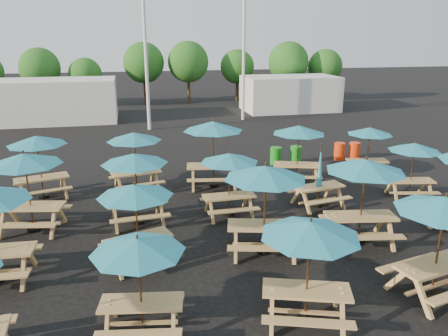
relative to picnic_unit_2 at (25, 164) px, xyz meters
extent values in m
plane|color=black|center=(6.17, 0.03, -2.09)|extent=(120.00, 120.00, 0.00)
cube|color=#B1844E|center=(-0.28, -2.10, -1.62)|extent=(1.87, 0.34, 0.04)
cube|color=#B1844E|center=(0.00, 0.00, -1.31)|extent=(2.00, 1.08, 0.06)
cube|color=#B1844E|center=(-0.13, -0.68, -1.61)|extent=(1.91, 0.62, 0.04)
cube|color=#B1844E|center=(0.13, 0.68, -1.61)|extent=(1.91, 0.62, 0.04)
cylinder|color=black|center=(0.00, 0.00, -2.03)|extent=(0.38, 0.38, 0.11)
cylinder|color=brown|center=(0.00, 0.00, -0.88)|extent=(0.05, 0.05, 2.42)
cone|color=teal|center=(0.00, 0.00, 0.14)|extent=(2.48, 2.48, 0.34)
cube|color=#B1844E|center=(-0.18, 2.86, -1.34)|extent=(1.93, 1.19, 0.06)
cube|color=#B1844E|center=(0.01, 2.22, -1.64)|extent=(1.80, 0.75, 0.04)
cube|color=#B1844E|center=(-0.37, 3.49, -1.64)|extent=(1.80, 0.75, 0.04)
cylinder|color=black|center=(-0.18, 2.86, -2.04)|extent=(0.36, 0.36, 0.10)
cylinder|color=brown|center=(-0.18, 2.86, -0.93)|extent=(0.04, 0.04, 2.31)
cone|color=teal|center=(-0.18, 2.86, 0.04)|extent=(2.51, 2.51, 0.32)
cube|color=#B1844E|center=(3.02, -5.43, -1.43)|extent=(1.68, 0.87, 0.05)
cube|color=#B1844E|center=(2.93, -6.01, -1.69)|extent=(1.62, 0.47, 0.04)
cube|color=#B1844E|center=(3.11, -4.85, -1.69)|extent=(1.62, 0.47, 0.04)
cylinder|color=black|center=(3.02, -5.43, -2.04)|extent=(0.32, 0.32, 0.09)
cylinder|color=brown|center=(3.02, -5.43, -1.06)|extent=(0.04, 0.04, 2.05)
cone|color=teal|center=(3.02, -5.43, -0.20)|extent=(2.06, 2.06, 0.29)
cube|color=#B1844E|center=(3.04, -2.65, -1.40)|extent=(1.80, 1.16, 0.06)
cube|color=#B1844E|center=(3.24, -3.24, -1.67)|extent=(1.66, 0.76, 0.04)
cube|color=#B1844E|center=(2.84, -2.07, -1.67)|extent=(1.66, 0.76, 0.04)
cylinder|color=black|center=(3.04, -2.65, -2.04)|extent=(0.34, 0.34, 0.09)
cylinder|color=brown|center=(3.04, -2.65, -1.01)|extent=(0.04, 0.04, 2.15)
cone|color=teal|center=(3.04, -2.65, -0.11)|extent=(2.39, 2.39, 0.30)
cube|color=#B1844E|center=(3.08, -0.15, -1.35)|extent=(1.85, 0.88, 0.06)
cube|color=#B1844E|center=(3.15, -0.80, -1.64)|extent=(1.80, 0.43, 0.04)
cube|color=#B1844E|center=(3.01, 0.50, -1.64)|extent=(1.80, 0.43, 0.04)
cylinder|color=black|center=(3.08, -0.15, -2.04)|extent=(0.36, 0.36, 0.10)
cylinder|color=brown|center=(3.08, -0.15, -0.95)|extent=(0.04, 0.04, 2.28)
cone|color=teal|center=(3.08, -0.15, 0.01)|extent=(2.19, 2.19, 0.32)
cube|color=#B1844E|center=(3.13, 2.87, -1.36)|extent=(1.88, 1.07, 0.06)
cube|color=#B1844E|center=(3.27, 2.23, -1.64)|extent=(1.78, 0.64, 0.04)
cube|color=#B1844E|center=(2.98, 3.50, -1.64)|extent=(1.78, 0.64, 0.04)
cylinder|color=black|center=(3.13, 2.87, -2.04)|extent=(0.35, 0.35, 0.10)
cylinder|color=brown|center=(3.13, 2.87, -0.95)|extent=(0.04, 0.04, 2.27)
cone|color=teal|center=(3.13, 2.87, 0.00)|extent=(2.38, 2.38, 0.32)
cube|color=#B1844E|center=(6.27, -5.80, -1.36)|extent=(1.88, 1.20, 0.06)
cube|color=#B1844E|center=(6.07, -6.41, -1.65)|extent=(1.74, 0.78, 0.04)
cube|color=#B1844E|center=(6.47, -5.19, -1.65)|extent=(1.74, 0.78, 0.04)
cylinder|color=black|center=(6.27, -5.80, -2.04)|extent=(0.35, 0.35, 0.10)
cylinder|color=brown|center=(6.27, -5.80, -0.96)|extent=(0.04, 0.04, 2.24)
cone|color=teal|center=(6.27, -5.80, -0.02)|extent=(2.48, 2.48, 0.31)
cube|color=#B1844E|center=(6.32, -2.79, -1.29)|extent=(2.05, 1.19, 0.06)
cube|color=#B1844E|center=(6.15, -3.47, -1.60)|extent=(1.93, 0.72, 0.04)
cube|color=#B1844E|center=(6.49, -2.10, -1.60)|extent=(1.93, 0.72, 0.04)
cylinder|color=black|center=(6.32, -2.79, -2.03)|extent=(0.39, 0.39, 0.11)
cylinder|color=brown|center=(6.32, -2.79, -0.86)|extent=(0.05, 0.05, 2.46)
cone|color=teal|center=(6.32, -2.79, 0.18)|extent=(2.61, 2.61, 0.34)
cube|color=#B1844E|center=(5.97, -0.15, -1.41)|extent=(1.68, 0.71, 0.06)
cube|color=#B1844E|center=(6.00, -0.76, -1.67)|extent=(1.66, 0.29, 0.04)
cube|color=#B1844E|center=(5.95, 0.45, -1.67)|extent=(1.66, 0.29, 0.04)
cylinder|color=black|center=(5.97, -0.15, -2.04)|extent=(0.33, 0.33, 0.09)
cylinder|color=brown|center=(5.97, -0.15, -1.03)|extent=(0.04, 0.04, 2.12)
cone|color=teal|center=(5.97, -0.15, -0.14)|extent=(1.92, 1.92, 0.29)
cube|color=#B1844E|center=(6.03, 2.78, -1.26)|extent=(2.11, 1.08, 0.07)
cube|color=#B1844E|center=(5.92, 2.05, -1.58)|extent=(2.03, 0.58, 0.04)
cube|color=#B1844E|center=(6.14, 3.51, -1.58)|extent=(2.03, 0.58, 0.04)
cylinder|color=black|center=(6.03, 2.78, -2.03)|extent=(0.40, 0.40, 0.11)
cylinder|color=brown|center=(6.03, 2.78, -0.80)|extent=(0.05, 0.05, 2.57)
cone|color=teal|center=(6.03, 2.78, 0.28)|extent=(2.57, 2.57, 0.36)
cube|color=#B1844E|center=(9.42, -5.53, -1.32)|extent=(1.98, 1.11, 0.06)
cube|color=#B1844E|center=(9.27, -4.86, -1.62)|extent=(1.88, 0.66, 0.04)
cylinder|color=black|center=(9.42, -5.53, -2.03)|extent=(0.37, 0.37, 0.10)
cylinder|color=brown|center=(9.42, -5.53, -0.89)|extent=(0.05, 0.05, 2.39)
cone|color=teal|center=(9.42, -5.53, 0.11)|extent=(2.49, 2.49, 0.33)
cube|color=#B1844E|center=(9.14, -2.76, -1.30)|extent=(2.02, 1.05, 0.06)
cube|color=#B1844E|center=(9.02, -3.46, -1.61)|extent=(1.94, 0.58, 0.04)
cube|color=#B1844E|center=(9.25, -2.07, -1.61)|extent=(1.94, 0.58, 0.04)
cylinder|color=black|center=(9.14, -2.76, -2.03)|extent=(0.38, 0.38, 0.11)
cylinder|color=brown|center=(9.14, -2.76, -0.86)|extent=(0.05, 0.05, 2.46)
cone|color=teal|center=(9.14, -2.76, 0.18)|extent=(2.48, 2.48, 0.34)
cube|color=#B1844E|center=(9.12, -0.01, -1.38)|extent=(1.82, 0.96, 0.06)
cube|color=#B1844E|center=(9.23, -0.63, -1.66)|extent=(1.74, 0.54, 0.04)
cube|color=#B1844E|center=(9.01, 0.62, -1.66)|extent=(1.74, 0.54, 0.04)
cylinder|color=black|center=(9.12, -0.01, -2.04)|extent=(0.35, 0.35, 0.10)
cylinder|color=brown|center=(9.12, -0.01, -0.98)|extent=(0.04, 0.04, 2.20)
cone|color=teal|center=(9.12, -0.01, -0.60)|extent=(0.21, 0.21, 1.44)
cube|color=#B1844E|center=(9.32, 2.49, -1.34)|extent=(1.95, 1.23, 0.06)
cube|color=#B1844E|center=(9.12, 1.85, -1.63)|extent=(1.81, 0.79, 0.04)
cube|color=#B1844E|center=(9.52, 3.12, -1.63)|extent=(1.81, 0.79, 0.04)
cylinder|color=black|center=(9.32, 2.49, -2.04)|extent=(0.36, 0.36, 0.10)
cylinder|color=brown|center=(9.32, 2.49, -0.92)|extent=(0.04, 0.04, 2.33)
cone|color=teal|center=(9.32, 2.49, 0.06)|extent=(2.56, 2.56, 0.32)
cube|color=#B1844E|center=(12.45, -2.15, -1.58)|extent=(2.01, 0.77, 0.04)
cube|color=#B1844E|center=(12.65, 0.04, -1.43)|extent=(1.69, 0.92, 0.05)
cube|color=#B1844E|center=(12.53, -0.53, -1.69)|extent=(1.61, 0.53, 0.04)
cube|color=#B1844E|center=(12.76, 0.62, -1.69)|extent=(1.61, 0.53, 0.04)
cylinder|color=black|center=(12.65, 0.04, -2.04)|extent=(0.32, 0.32, 0.09)
cylinder|color=brown|center=(12.65, 0.04, -1.06)|extent=(0.04, 0.04, 2.05)
cone|color=teal|center=(12.65, 0.04, -0.20)|extent=(2.11, 2.11, 0.28)
cube|color=#B1844E|center=(12.46, 2.69, -1.42)|extent=(1.71, 0.94, 0.05)
cube|color=#B1844E|center=(12.34, 2.11, -1.68)|extent=(1.63, 0.54, 0.04)
cube|color=#B1844E|center=(12.58, 3.27, -1.68)|extent=(1.63, 0.54, 0.04)
cylinder|color=black|center=(12.46, 2.69, -2.04)|extent=(0.32, 0.32, 0.09)
cylinder|color=brown|center=(12.46, 2.69, -1.05)|extent=(0.04, 0.04, 2.07)
cone|color=teal|center=(12.46, 2.69, -0.18)|extent=(2.14, 2.14, 0.29)
cylinder|color=#198C1D|center=(9.32, 5.06, -1.68)|extent=(0.50, 0.50, 0.80)
cylinder|color=#198C1D|center=(10.27, 5.05, -1.68)|extent=(0.50, 0.50, 0.80)
cylinder|color=#ED390D|center=(12.51, 5.23, -1.68)|extent=(0.50, 0.50, 0.80)
cylinder|color=#ED390D|center=(13.23, 5.15, -1.68)|extent=(0.50, 0.50, 0.80)
cylinder|color=silver|center=(4.17, 14.03, 3.91)|extent=(0.20, 0.20, 12.00)
cylinder|color=silver|center=(10.67, 16.03, 3.91)|extent=(0.20, 0.20, 12.00)
cube|color=silver|center=(-1.83, 18.03, -0.69)|extent=(8.00, 4.00, 2.80)
cube|color=silver|center=(15.17, 19.03, -0.79)|extent=(7.00, 4.00, 2.60)
cylinder|color=#382314|center=(-3.57, 23.93, -1.02)|extent=(0.24, 0.24, 2.14)
sphere|color=#1E5919|center=(-3.57, 23.93, 1.07)|extent=(3.11, 3.11, 3.11)
cylinder|color=#382314|center=(-0.21, 23.69, -1.19)|extent=(0.24, 0.24, 1.78)
sphere|color=#1E5919|center=(-0.21, 23.69, 0.55)|extent=(2.59, 2.59, 2.59)
cylinder|color=#382314|center=(4.42, 24.75, -0.93)|extent=(0.24, 0.24, 2.31)
sphere|color=#1E5919|center=(4.42, 24.75, 1.33)|extent=(3.36, 3.36, 3.36)
cylinder|color=#382314|center=(8.07, 24.29, -0.91)|extent=(0.24, 0.24, 2.35)
sphere|color=#1E5919|center=(8.07, 24.29, 1.38)|extent=(3.41, 3.41, 3.41)
cylinder|color=#382314|center=(12.40, 24.71, -1.08)|extent=(0.24, 0.24, 2.02)
sphere|color=#1E5919|center=(12.40, 24.71, 0.90)|extent=(2.94, 2.94, 2.94)
cylinder|color=#382314|center=(16.41, 22.93, -0.92)|extent=(0.24, 0.24, 2.32)
sphere|color=#1E5919|center=(16.41, 22.93, 1.35)|extent=(3.38, 3.38, 3.38)
cylinder|color=#382314|center=(19.80, 22.95, -1.07)|extent=(0.24, 0.24, 2.03)
sphere|color=#1E5919|center=(19.80, 22.95, 0.91)|extent=(2.95, 2.95, 2.95)
camera|label=1|loc=(3.03, -12.91, 3.53)|focal=35.00mm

